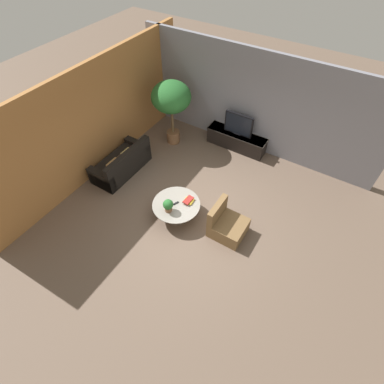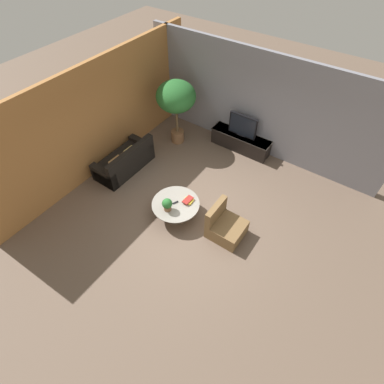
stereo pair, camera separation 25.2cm
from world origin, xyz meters
name	(u,v)px [view 2 (the right image)]	position (x,y,z in m)	size (l,w,h in m)	color
ground_plane	(194,212)	(0.00, 0.00, 0.00)	(24.00, 24.00, 0.00)	brown
back_wall_stone	(260,105)	(0.00, 3.26, 1.50)	(7.40, 0.12, 3.00)	gray
side_wall_left	(99,118)	(-3.26, 0.20, 1.50)	(0.12, 7.40, 3.00)	#B2753D
media_console	(241,142)	(-0.29, 2.94, 0.27)	(1.89, 0.50, 0.53)	black
television	(243,126)	(-0.29, 2.94, 0.86)	(0.89, 0.13, 0.68)	black
coffee_table	(176,207)	(-0.34, -0.32, 0.31)	(1.19, 1.19, 0.44)	#756656
couch_by_wall	(125,161)	(-2.58, 0.20, 0.29)	(0.84, 1.76, 0.84)	black
armchair_wicker	(225,226)	(0.96, -0.11, 0.27)	(0.80, 0.76, 0.86)	brown
potted_palm_tall	(176,99)	(-2.13, 2.14, 1.52)	(1.16, 1.16, 2.03)	brown
potted_plant_tabletop	(167,204)	(-0.39, -0.58, 0.63)	(0.25, 0.25, 0.35)	brown
book_stack	(188,200)	(-0.13, -0.09, 0.47)	(0.23, 0.29, 0.07)	gold
remote_black	(175,203)	(-0.36, -0.31, 0.45)	(0.04, 0.16, 0.02)	black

